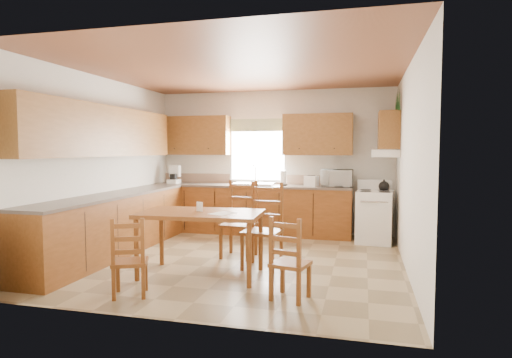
% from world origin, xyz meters
% --- Properties ---
extents(floor, '(4.50, 4.50, 0.00)m').
position_xyz_m(floor, '(0.00, 0.00, 0.00)').
color(floor, '#907E59').
rests_on(floor, ground).
extents(ceiling, '(4.50, 4.50, 0.00)m').
position_xyz_m(ceiling, '(0.00, 0.00, 2.70)').
color(ceiling, brown).
rests_on(ceiling, floor).
extents(wall_left, '(4.50, 4.50, 0.00)m').
position_xyz_m(wall_left, '(-2.25, 0.00, 1.35)').
color(wall_left, silver).
rests_on(wall_left, floor).
extents(wall_right, '(4.50, 4.50, 0.00)m').
position_xyz_m(wall_right, '(2.25, 0.00, 1.35)').
color(wall_right, silver).
rests_on(wall_right, floor).
extents(wall_back, '(4.50, 4.50, 0.00)m').
position_xyz_m(wall_back, '(0.00, 2.25, 1.35)').
color(wall_back, silver).
rests_on(wall_back, floor).
extents(wall_front, '(4.50, 4.50, 0.00)m').
position_xyz_m(wall_front, '(0.00, -2.25, 1.35)').
color(wall_front, silver).
rests_on(wall_front, floor).
extents(lower_cab_back, '(3.75, 0.60, 0.88)m').
position_xyz_m(lower_cab_back, '(-0.38, 1.95, 0.44)').
color(lower_cab_back, brown).
rests_on(lower_cab_back, floor).
extents(lower_cab_left, '(0.60, 3.60, 0.88)m').
position_xyz_m(lower_cab_left, '(-1.95, -0.15, 0.44)').
color(lower_cab_left, brown).
rests_on(lower_cab_left, floor).
extents(counter_back, '(3.75, 0.63, 0.04)m').
position_xyz_m(counter_back, '(-0.38, 1.95, 0.90)').
color(counter_back, brown).
rests_on(counter_back, lower_cab_back).
extents(counter_left, '(0.63, 3.60, 0.04)m').
position_xyz_m(counter_left, '(-1.95, -0.15, 0.90)').
color(counter_left, brown).
rests_on(counter_left, lower_cab_left).
extents(backsplash, '(3.75, 0.01, 0.18)m').
position_xyz_m(backsplash, '(-0.38, 2.24, 1.01)').
color(backsplash, '#8C6F5A').
rests_on(backsplash, counter_back).
extents(upper_cab_back_left, '(1.41, 0.33, 0.75)m').
position_xyz_m(upper_cab_back_left, '(-1.55, 2.08, 1.85)').
color(upper_cab_back_left, brown).
rests_on(upper_cab_back_left, wall_back).
extents(upper_cab_back_right, '(1.25, 0.33, 0.75)m').
position_xyz_m(upper_cab_back_right, '(0.86, 2.08, 1.85)').
color(upper_cab_back_right, brown).
rests_on(upper_cab_back_right, wall_back).
extents(upper_cab_left, '(0.33, 3.60, 0.75)m').
position_xyz_m(upper_cab_left, '(-2.08, -0.15, 1.85)').
color(upper_cab_left, brown).
rests_on(upper_cab_left, wall_left).
extents(upper_cab_stove, '(0.33, 0.62, 0.62)m').
position_xyz_m(upper_cab_stove, '(2.08, 1.65, 1.90)').
color(upper_cab_stove, brown).
rests_on(upper_cab_stove, wall_right).
extents(range_hood, '(0.44, 0.62, 0.12)m').
position_xyz_m(range_hood, '(2.03, 1.65, 1.52)').
color(range_hood, white).
rests_on(range_hood, wall_right).
extents(window_frame, '(1.13, 0.02, 1.18)m').
position_xyz_m(window_frame, '(-0.30, 2.22, 1.55)').
color(window_frame, white).
rests_on(window_frame, wall_back).
extents(window_pane, '(1.05, 0.01, 1.10)m').
position_xyz_m(window_pane, '(-0.30, 2.21, 1.55)').
color(window_pane, white).
rests_on(window_pane, wall_back).
extents(window_valance, '(1.19, 0.01, 0.24)m').
position_xyz_m(window_valance, '(-0.30, 2.19, 2.05)').
color(window_valance, '#426136').
rests_on(window_valance, wall_back).
extents(sink_basin, '(0.75, 0.45, 0.04)m').
position_xyz_m(sink_basin, '(-0.30, 1.95, 0.94)').
color(sink_basin, silver).
rests_on(sink_basin, counter_back).
extents(pine_decal_a, '(0.22, 0.22, 0.36)m').
position_xyz_m(pine_decal_a, '(2.21, 1.33, 2.38)').
color(pine_decal_a, '#14421A').
rests_on(pine_decal_a, wall_right).
extents(pine_decal_b, '(0.22, 0.22, 0.36)m').
position_xyz_m(pine_decal_b, '(2.21, 1.65, 2.42)').
color(pine_decal_b, '#14421A').
rests_on(pine_decal_b, wall_right).
extents(pine_decal_c, '(0.22, 0.22, 0.36)m').
position_xyz_m(pine_decal_c, '(2.21, 1.97, 2.38)').
color(pine_decal_c, '#14421A').
rests_on(pine_decal_c, wall_right).
extents(stove, '(0.64, 0.65, 0.86)m').
position_xyz_m(stove, '(1.88, 1.67, 0.43)').
color(stove, white).
rests_on(stove, floor).
extents(coffeemaker, '(0.24, 0.27, 0.31)m').
position_xyz_m(coffeemaker, '(-1.91, 1.90, 1.08)').
color(coffeemaker, white).
rests_on(coffeemaker, counter_back).
extents(paper_towel, '(0.13, 0.13, 0.27)m').
position_xyz_m(paper_towel, '(0.24, 1.99, 1.05)').
color(paper_towel, white).
rests_on(paper_towel, counter_back).
extents(toaster, '(0.27, 0.23, 0.19)m').
position_xyz_m(toaster, '(0.78, 1.90, 1.02)').
color(toaster, white).
rests_on(toaster, counter_back).
extents(microwave, '(0.52, 0.38, 0.31)m').
position_xyz_m(microwave, '(1.23, 1.95, 1.07)').
color(microwave, white).
rests_on(microwave, counter_back).
extents(dining_table, '(1.55, 0.94, 0.81)m').
position_xyz_m(dining_table, '(-0.28, -0.82, 0.40)').
color(dining_table, brown).
rests_on(dining_table, floor).
extents(chair_near_left, '(0.47, 0.46, 0.86)m').
position_xyz_m(chair_near_left, '(-0.75, -1.71, 0.43)').
color(chair_near_left, brown).
rests_on(chair_near_left, floor).
extents(chair_near_right, '(0.44, 0.43, 0.88)m').
position_xyz_m(chair_near_right, '(0.95, -1.39, 0.44)').
color(chair_near_right, brown).
rests_on(chair_near_right, floor).
extents(chair_far_left, '(0.50, 0.48, 1.11)m').
position_xyz_m(chair_far_left, '(-0.08, 0.16, 0.56)').
color(chair_far_left, brown).
rests_on(chair_far_left, floor).
extents(chair_far_right, '(0.52, 0.50, 1.13)m').
position_xyz_m(chair_far_right, '(0.39, -0.32, 0.57)').
color(chair_far_right, brown).
rests_on(chair_far_right, floor).
extents(table_paper, '(0.32, 0.37, 0.00)m').
position_xyz_m(table_paper, '(0.03, -0.89, 0.81)').
color(table_paper, white).
rests_on(table_paper, dining_table).
extents(table_card, '(0.09, 0.05, 0.12)m').
position_xyz_m(table_card, '(-0.31, -0.79, 0.87)').
color(table_card, white).
rests_on(table_card, dining_table).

